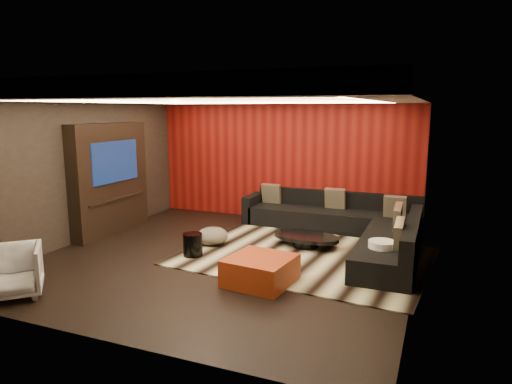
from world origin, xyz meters
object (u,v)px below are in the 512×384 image
at_px(coffee_table, 306,241).
at_px(white_side_table, 381,257).
at_px(drum_stool, 193,245).
at_px(armchair, 11,272).
at_px(orange_ottoman, 260,270).
at_px(sectional_sofa, 351,227).

distance_m(coffee_table, white_side_table, 1.66).
distance_m(drum_stool, white_side_table, 3.08).
xyz_separation_m(white_side_table, armchair, (-4.45, -2.76, 0.09)).
distance_m(drum_stool, armchair, 2.74).
height_order(white_side_table, armchair, armchair).
bearing_deg(armchair, orange_ottoman, -14.01).
bearing_deg(drum_stool, white_side_table, 7.55).
distance_m(drum_stool, orange_ottoman, 1.64).
bearing_deg(armchair, sectional_sofa, 5.81).
relative_size(white_side_table, orange_ottoman, 0.58).
relative_size(coffee_table, armchair, 1.68).
bearing_deg(orange_ottoman, drum_stool, 155.67).
bearing_deg(armchair, white_side_table, -12.25).
xyz_separation_m(orange_ottoman, armchair, (-2.90, -1.67, 0.15)).
bearing_deg(orange_ottoman, sectional_sofa, 73.72).
xyz_separation_m(white_side_table, sectional_sofa, (-0.77, 1.61, 0.01)).
xyz_separation_m(coffee_table, armchair, (-3.03, -3.59, 0.22)).
xyz_separation_m(orange_ottoman, sectional_sofa, (0.79, 2.69, 0.07)).
distance_m(orange_ottoman, armchair, 3.35).
height_order(coffee_table, sectional_sofa, sectional_sofa).
xyz_separation_m(coffee_table, white_side_table, (1.42, -0.84, 0.13)).
distance_m(white_side_table, orange_ottoman, 1.89).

